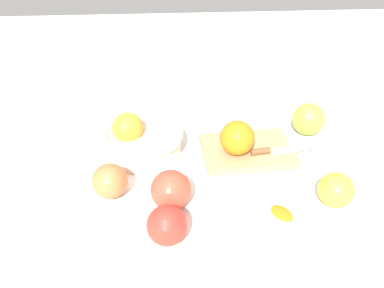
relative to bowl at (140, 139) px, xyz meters
The scene contains 11 objects.
ground_plane 0.19m from the bowl, 25.04° to the right, with size 2.40×2.40×0.00m, color silver.
bowl is the anchor object (origin of this frame).
cutting_board 0.25m from the bowl, ahead, with size 0.21×0.15×0.02m, color tan.
orange_on_board 0.23m from the bowl, 11.71° to the right, with size 0.08×0.08×0.08m, color orange.
knife 0.31m from the bowl, ahead, with size 0.16×0.04×0.01m.
apple_back_right 0.42m from the bowl, ahead, with size 0.08×0.08×0.08m, color #8EB738.
apple_front_left 0.20m from the bowl, 70.71° to the right, with size 0.08×0.08×0.08m, color #D6422D.
apple_front_left_2 0.16m from the bowl, 109.71° to the right, with size 0.07×0.07×0.07m, color #CC6638.
apple_front_right 0.44m from the bowl, 28.07° to the right, with size 0.07×0.07×0.07m, color gold.
apple_front_left_3 0.29m from the bowl, 78.34° to the right, with size 0.07×0.07×0.07m, color red.
citrus_peel 0.37m from the bowl, 39.20° to the right, with size 0.05×0.04×0.01m, color orange.
Camera 1 is at (-0.10, -0.72, 0.56)m, focal length 37.96 mm.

